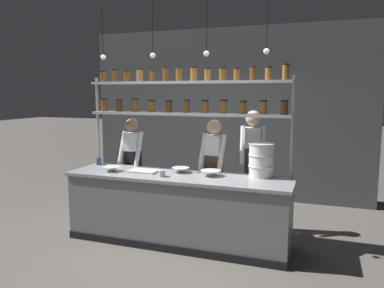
# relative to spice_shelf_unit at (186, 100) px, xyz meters

# --- Properties ---
(ground_plane) EXTENTS (40.00, 40.00, 0.00)m
(ground_plane) POSITION_rel_spice_shelf_unit_xyz_m (0.01, -0.33, -1.89)
(ground_plane) COLOR #5B5651
(back_wall) EXTENTS (5.39, 0.12, 3.18)m
(back_wall) POSITION_rel_spice_shelf_unit_xyz_m (0.01, 2.13, -0.30)
(back_wall) COLOR #4C5156
(back_wall) RESTS_ON ground_plane
(prep_counter) EXTENTS (2.99, 0.76, 0.92)m
(prep_counter) POSITION_rel_spice_shelf_unit_xyz_m (0.01, -0.33, -1.43)
(prep_counter) COLOR gray
(prep_counter) RESTS_ON ground_plane
(spice_shelf_unit) EXTENTS (2.87, 0.28, 2.34)m
(spice_shelf_unit) POSITION_rel_spice_shelf_unit_xyz_m (0.00, 0.00, 0.00)
(spice_shelf_unit) COLOR #999BA0
(spice_shelf_unit) RESTS_ON ground_plane
(chef_left) EXTENTS (0.37, 0.29, 1.61)m
(chef_left) POSITION_rel_spice_shelf_unit_xyz_m (-0.96, 0.23, -0.97)
(chef_left) COLOR black
(chef_left) RESTS_ON ground_plane
(chef_center) EXTENTS (0.39, 0.30, 1.62)m
(chef_center) POSITION_rel_spice_shelf_unit_xyz_m (0.34, 0.22, -0.96)
(chef_center) COLOR black
(chef_center) RESTS_ON ground_plane
(chef_right) EXTENTS (0.39, 0.32, 1.74)m
(chef_right) POSITION_rel_spice_shelf_unit_xyz_m (0.84, 0.50, -0.88)
(chef_right) COLOR black
(chef_right) RESTS_ON ground_plane
(container_stack) EXTENTS (0.33, 0.33, 0.43)m
(container_stack) POSITION_rel_spice_shelf_unit_xyz_m (1.05, -0.06, -0.75)
(container_stack) COLOR white
(container_stack) RESTS_ON prep_counter
(cutting_board) EXTENTS (0.40, 0.26, 0.02)m
(cutting_board) POSITION_rel_spice_shelf_unit_xyz_m (-0.50, -0.31, -0.96)
(cutting_board) COLOR silver
(cutting_board) RESTS_ON prep_counter
(prep_bowl_near_left) EXTENTS (0.24, 0.24, 0.07)m
(prep_bowl_near_left) POSITION_rel_spice_shelf_unit_xyz_m (-0.01, -0.17, -0.94)
(prep_bowl_near_left) COLOR silver
(prep_bowl_near_left) RESTS_ON prep_counter
(prep_bowl_center_front) EXTENTS (0.24, 0.24, 0.07)m
(prep_bowl_center_front) POSITION_rel_spice_shelf_unit_xyz_m (-0.93, -0.43, -0.94)
(prep_bowl_center_front) COLOR white
(prep_bowl_center_front) RESTS_ON prep_counter
(prep_bowl_center_back) EXTENTS (0.27, 0.27, 0.07)m
(prep_bowl_center_back) POSITION_rel_spice_shelf_unit_xyz_m (0.43, -0.24, -0.93)
(prep_bowl_center_back) COLOR white
(prep_bowl_center_back) RESTS_ON prep_counter
(serving_cup_front) EXTENTS (0.09, 0.09, 0.08)m
(serving_cup_front) POSITION_rel_spice_shelf_unit_xyz_m (-0.15, -0.49, -0.93)
(serving_cup_front) COLOR #B2B7BC
(serving_cup_front) RESTS_ON prep_counter
(serving_cup_by_board) EXTENTS (0.08, 0.08, 0.11)m
(serving_cup_by_board) POSITION_rel_spice_shelf_unit_xyz_m (-1.37, -0.07, -0.91)
(serving_cup_by_board) COLOR #334C70
(serving_cup_by_board) RESTS_ON prep_counter
(pendant_light_row) EXTENTS (2.26, 0.07, 0.70)m
(pendant_light_row) POSITION_rel_spice_shelf_unit_xyz_m (0.03, -0.33, 0.61)
(pendant_light_row) COLOR black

